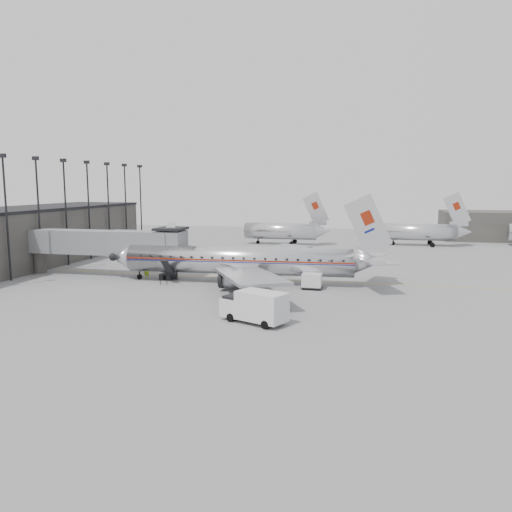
{
  "coord_description": "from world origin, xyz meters",
  "views": [
    {
      "loc": [
        15.1,
        -53.58,
        11.65
      ],
      "look_at": [
        1.94,
        3.57,
        3.2
      ],
      "focal_mm": 35.0,
      "sensor_mm": 36.0,
      "label": 1
    }
  ],
  "objects_px": {
    "service_van": "(254,306)",
    "airliner": "(245,261)",
    "baggage_cart_white": "(312,281)",
    "baggage_cart_navy": "(266,302)",
    "ramp_worker": "(147,271)"
  },
  "relations": [
    {
      "from": "service_van",
      "to": "airliner",
      "type": "bearing_deg",
      "value": 131.09
    },
    {
      "from": "airliner",
      "to": "baggage_cart_white",
      "type": "height_order",
      "value": "airliner"
    },
    {
      "from": "airliner",
      "to": "baggage_cart_navy",
      "type": "relative_size",
      "value": 13.29
    },
    {
      "from": "airliner",
      "to": "baggage_cart_white",
      "type": "xyz_separation_m",
      "value": [
        8.22,
        -1.76,
        -1.75
      ]
    },
    {
      "from": "service_van",
      "to": "baggage_cart_navy",
      "type": "distance_m",
      "value": 3.57
    },
    {
      "from": "service_van",
      "to": "ramp_worker",
      "type": "relative_size",
      "value": 3.21
    },
    {
      "from": "airliner",
      "to": "baggage_cart_navy",
      "type": "bearing_deg",
      "value": -70.88
    },
    {
      "from": "service_van",
      "to": "baggage_cart_white",
      "type": "relative_size",
      "value": 2.75
    },
    {
      "from": "airliner",
      "to": "baggage_cart_navy",
      "type": "height_order",
      "value": "airliner"
    },
    {
      "from": "service_van",
      "to": "ramp_worker",
      "type": "distance_m",
      "value": 24.18
    },
    {
      "from": "baggage_cart_white",
      "to": "ramp_worker",
      "type": "height_order",
      "value": "ramp_worker"
    },
    {
      "from": "baggage_cart_navy",
      "to": "service_van",
      "type": "bearing_deg",
      "value": -104.64
    },
    {
      "from": "service_van",
      "to": "baggage_cart_white",
      "type": "bearing_deg",
      "value": 102.02
    },
    {
      "from": "baggage_cart_navy",
      "to": "baggage_cart_white",
      "type": "xyz_separation_m",
      "value": [
        2.9,
        11.27,
        -0.01
      ]
    },
    {
      "from": "baggage_cart_white",
      "to": "baggage_cart_navy",
      "type": "bearing_deg",
      "value": -103.65
    }
  ]
}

